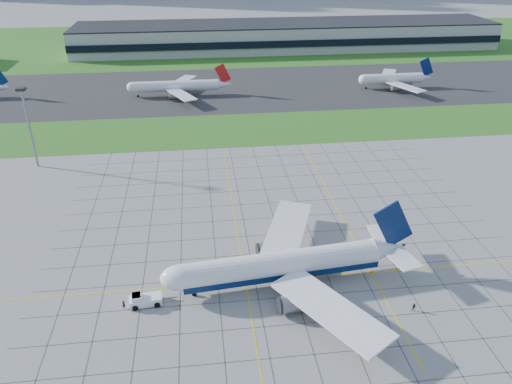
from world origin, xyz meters
TOP-DOWN VIEW (x-y plane):
  - ground at (0.00, 0.00)m, footprint 1400.00×1400.00m
  - grass_median at (0.00, 90.00)m, footprint 700.00×35.00m
  - asphalt_taxiway at (0.00, 145.00)m, footprint 700.00×75.00m
  - grass_far at (0.00, 255.00)m, footprint 700.00×145.00m
  - apron_markings at (0.43, 11.09)m, footprint 120.00×130.00m
  - terminal at (40.00, 229.87)m, footprint 260.00×43.00m
  - light_mast at (-70.00, 65.00)m, footprint 2.50×2.50m
  - airliner at (-2.14, -3.24)m, footprint 54.88×55.37m
  - pushback_tug at (-31.15, -6.62)m, footprint 9.62×3.89m
  - crew_near at (-35.10, -7.39)m, footprint 0.84×0.81m
  - crew_far at (22.21, -15.20)m, footprint 1.07×0.95m
  - distant_jet_1 at (-26.87, 136.32)m, footprint 44.41×42.66m
  - distant_jet_2 at (74.89, 136.36)m, footprint 33.85×42.66m

SIDE VIEW (x-z plane):
  - ground at x=0.00m, z-range 0.00..0.00m
  - apron_markings at x=0.43m, z-range 0.00..0.03m
  - grass_median at x=0.00m, z-range 0.00..0.04m
  - grass_far at x=0.00m, z-range 0.00..0.04m
  - asphalt_taxiway at x=0.00m, z-range 0.01..0.05m
  - crew_far at x=22.21m, z-range 0.00..1.83m
  - crew_near at x=-35.10m, z-range 0.00..1.95m
  - pushback_tug at x=-31.15m, z-range -0.15..2.50m
  - distant_jet_2 at x=74.89m, z-range -2.55..11.52m
  - distant_jet_1 at x=-26.87m, z-range -2.55..11.53m
  - airliner at x=-2.14m, z-range -3.92..13.37m
  - terminal at x=40.00m, z-range -0.01..15.79m
  - light_mast at x=-70.00m, z-range 3.38..28.98m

